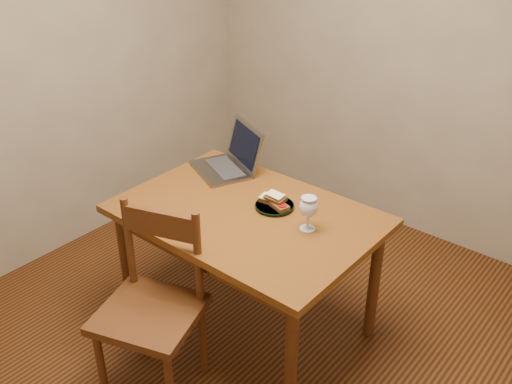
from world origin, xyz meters
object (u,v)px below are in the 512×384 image
Objects in this scene: table at (247,226)px; milk_glass at (308,213)px; plate at (275,206)px; laptop at (232,158)px; chair at (151,300)px.

table is 0.38m from milk_glass.
plate is at bearing 56.76° from table.
laptop is (-0.39, 0.32, 0.15)m from table.
chair reaches higher than table.
laptop reaches higher than milk_glass.
table is 0.18m from plate.
chair is 1.22× the size of laptop.
plate is (0.15, 0.74, 0.23)m from chair.
milk_glass is 0.39× the size of laptop.
chair is 3.16× the size of milk_glass.
milk_glass is (0.25, -0.06, 0.08)m from plate.
plate is at bearing 1.67° from laptop.
plate is 1.15× the size of milk_glass.
chair is at bearing -101.20° from plate.
table is 6.36× the size of plate.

